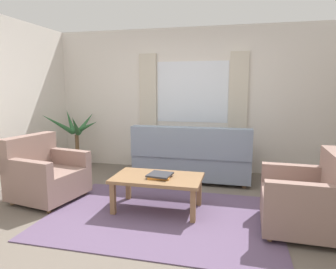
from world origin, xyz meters
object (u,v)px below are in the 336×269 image
at_px(coffee_table, 158,181).
at_px(couch, 192,158).
at_px(armchair_right, 308,200).
at_px(book_stack_on_table, 160,175).
at_px(armchair_left, 45,174).
at_px(potted_plant, 76,145).

bearing_deg(coffee_table, couch, 80.59).
distance_m(armchair_right, book_stack_on_table, 1.68).
height_order(couch, armchair_left, couch).
bearing_deg(armchair_right, coffee_table, -93.81).
bearing_deg(potted_plant, couch, -3.67).
bearing_deg(coffee_table, book_stack_on_table, -32.18).
height_order(couch, coffee_table, couch).
relative_size(book_stack_on_table, potted_plant, 0.27).
bearing_deg(couch, armchair_right, 134.02).
bearing_deg(book_stack_on_table, potted_plant, 143.09).
distance_m(armchair_left, book_stack_on_table, 1.65).
relative_size(armchair_right, book_stack_on_table, 2.86).
bearing_deg(couch, coffee_table, 80.59).
xyz_separation_m(coffee_table, book_stack_on_table, (0.04, -0.02, 0.08)).
bearing_deg(book_stack_on_table, couch, 82.22).
distance_m(armchair_right, coffee_table, 1.71).
relative_size(coffee_table, book_stack_on_table, 3.58).
bearing_deg(coffee_table, armchair_right, -5.76).
relative_size(armchair_right, potted_plant, 0.77).
height_order(armchair_left, book_stack_on_table, armchair_left).
bearing_deg(couch, armchair_left, 36.25).
bearing_deg(armchair_left, armchair_right, -82.87).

